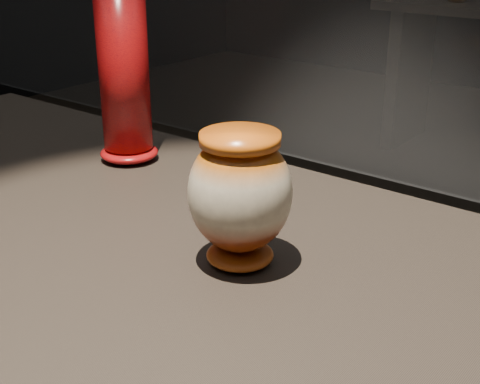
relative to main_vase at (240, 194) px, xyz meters
The scene contains 2 objects.
main_vase is the anchor object (origin of this frame).
tall_vase 0.49m from the main_vase, 155.46° to the left, with size 0.14×0.14×0.37m.
Camera 1 is at (0.63, -0.64, 1.36)m, focal length 50.00 mm.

